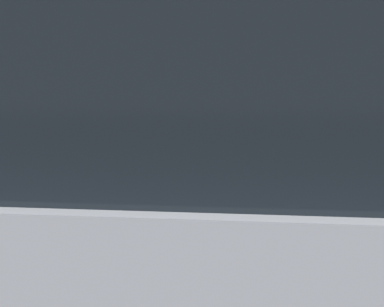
{
  "coord_description": "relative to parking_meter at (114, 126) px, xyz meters",
  "views": [
    {
      "loc": [
        0.91,
        -3.8,
        1.38
      ],
      "look_at": [
        0.15,
        0.5,
        1.07
      ],
      "focal_mm": 69.87,
      "sensor_mm": 36.0,
      "label": 1
    }
  ],
  "objects": [
    {
      "name": "parking_meter",
      "position": [
        0.0,
        0.0,
        0.0
      ],
      "size": [
        0.17,
        0.18,
        1.54
      ],
      "rotation": [
        0.0,
        0.0,
        3.05
      ],
      "color": "slate",
      "rests_on": "sidewalk_curb"
    },
    {
      "name": "sidewalk_curb",
      "position": [
        0.27,
        1.14,
        -1.17
      ],
      "size": [
        36.0,
        2.94,
        0.13
      ],
      "primitive_type": "cube",
      "color": "#ADA8A0",
      "rests_on": "ground"
    },
    {
      "name": "backdrop_wall",
      "position": [
        0.27,
        5.02,
        0.43
      ],
      "size": [
        32.0,
        0.5,
        3.34
      ],
      "primitive_type": "cube",
      "color": "gray",
      "rests_on": "ground"
    },
    {
      "name": "parked_sedan_silver",
      "position": [
        1.35,
        -1.64,
        -0.36
      ],
      "size": [
        4.63,
        1.88,
        1.76
      ],
      "rotation": [
        0.0,
        0.0,
        -1.59
      ],
      "color": "#B7BABF",
      "rests_on": "ground"
    },
    {
      "name": "background_railing",
      "position": [
        0.27,
        2.39,
        -0.28
      ],
      "size": [
        24.06,
        0.06,
        1.17
      ],
      "color": "gray",
      "rests_on": "sidewalk_curb"
    },
    {
      "name": "pedestrian_at_meter",
      "position": [
        0.61,
        0.0,
        -0.19
      ],
      "size": [
        0.64,
        0.48,
        1.63
      ],
      "rotation": [
        0.0,
        0.0,
        -3.24
      ],
      "color": "#1E233F",
      "rests_on": "sidewalk_curb"
    }
  ]
}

